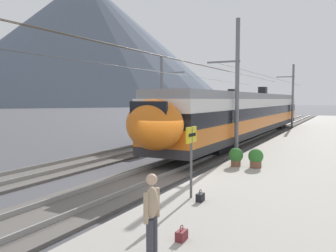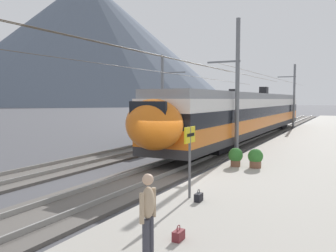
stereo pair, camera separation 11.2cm
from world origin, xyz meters
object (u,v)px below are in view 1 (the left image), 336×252
object	(u,v)px
train_near_platform	(248,113)
handbag_beside_passenger	(182,235)
platform_sign	(191,146)
potted_plant_by_shelter	(256,157)
potted_plant_platform_edge	(236,156)
train_far_track	(218,110)
catenary_mast_east	(292,95)
catenary_mast_mid	(235,86)
catenary_mast_far_side	(163,95)
handbag_near_sign	(200,197)
passenger_walking	(152,212)

from	to	relation	value
train_near_platform	handbag_beside_passenger	bearing A→B (deg)	-168.86
platform_sign	potted_plant_by_shelter	bearing A→B (deg)	-6.21
train_near_platform	platform_sign	xyz separation A→B (m)	(-18.95, -3.19, -0.30)
potted_plant_platform_edge	potted_plant_by_shelter	bearing A→B (deg)	-82.78
train_far_track	catenary_mast_east	bearing A→B (deg)	-42.94
catenary_mast_east	train_near_platform	bearing A→B (deg)	173.08
catenary_mast_mid	catenary_mast_east	xyz separation A→B (m)	(21.95, 0.01, -0.27)
catenary_mast_far_side	potted_plant_by_shelter	bearing A→B (deg)	-135.26
handbag_beside_passenger	potted_plant_by_shelter	size ratio (longest dim) A/B	0.41
catenary_mast_mid	potted_plant_by_shelter	distance (m)	5.77
catenary_mast_mid	potted_plant_by_shelter	size ratio (longest dim) A/B	48.51
catenary_mast_far_side	handbag_near_sign	bearing A→B (deg)	-148.38
handbag_beside_passenger	handbag_near_sign	xyz separation A→B (m)	(2.93, 0.76, 0.01)
potted_plant_by_shelter	passenger_walking	bearing A→B (deg)	-177.55
catenary_mast_east	handbag_near_sign	bearing A→B (deg)	-176.39
catenary_mast_far_side	handbag_near_sign	world-z (taller)	catenary_mast_far_side
passenger_walking	potted_plant_platform_edge	bearing A→B (deg)	7.55
catenary_mast_east	platform_sign	world-z (taller)	catenary_mast_east
platform_sign	catenary_mast_mid	bearing A→B (deg)	9.18
potted_plant_platform_edge	train_far_track	bearing A→B (deg)	21.75
catenary_mast_far_side	handbag_near_sign	distance (m)	19.79
platform_sign	handbag_beside_passenger	size ratio (longest dim) A/B	6.41
passenger_walking	potted_plant_platform_edge	xyz separation A→B (m)	(10.00, 1.33, -0.46)
train_near_platform	passenger_walking	bearing A→B (deg)	-169.63
handbag_near_sign	potted_plant_by_shelter	distance (m)	6.07
platform_sign	passenger_walking	xyz separation A→B (m)	(-4.29, -1.07, -0.70)
platform_sign	train_far_track	bearing A→B (deg)	17.65
train_near_platform	potted_plant_platform_edge	world-z (taller)	train_near_platform
potted_plant_platform_edge	potted_plant_by_shelter	size ratio (longest dim) A/B	1.00
handbag_near_sign	potted_plant_platform_edge	xyz separation A→B (m)	(5.95, 0.67, 0.36)
platform_sign	potted_plant_by_shelter	world-z (taller)	platform_sign
train_far_track	passenger_walking	world-z (taller)	train_far_track
catenary_mast_east	handbag_near_sign	xyz separation A→B (m)	(-32.12, -2.02, -3.44)
train_far_track	potted_plant_by_shelter	xyz separation A→B (m)	(-19.23, -8.61, -1.47)
train_far_track	handbag_beside_passenger	world-z (taller)	train_far_track
train_far_track	train_near_platform	bearing A→B (deg)	-141.90
handbag_near_sign	train_near_platform	bearing A→B (deg)	10.62
catenary_mast_mid	train_near_platform	bearing A→B (deg)	9.95
potted_plant_by_shelter	handbag_beside_passenger	bearing A→B (deg)	-176.60
train_far_track	potted_plant_by_shelter	bearing A→B (deg)	-155.88
train_near_platform	catenary_mast_far_side	size ratio (longest dim) A/B	0.79
platform_sign	handbag_near_sign	size ratio (longest dim) A/B	5.97
train_far_track	platform_sign	world-z (taller)	train_far_track
catenary_mast_far_side	potted_plant_by_shelter	size ratio (longest dim) A/B	48.51
handbag_beside_passenger	catenary_mast_east	bearing A→B (deg)	4.54
catenary_mast_mid	handbag_beside_passenger	bearing A→B (deg)	-168.05
platform_sign	potted_plant_by_shelter	xyz separation A→B (m)	(5.83, -0.63, -1.17)
train_near_platform	catenary_mast_east	bearing A→B (deg)	-6.92
handbag_beside_passenger	potted_plant_platform_edge	xyz separation A→B (m)	(8.88, 1.43, 0.37)
catenary_mast_mid	catenary_mast_far_side	xyz separation A→B (m)	(6.44, 8.21, -0.35)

